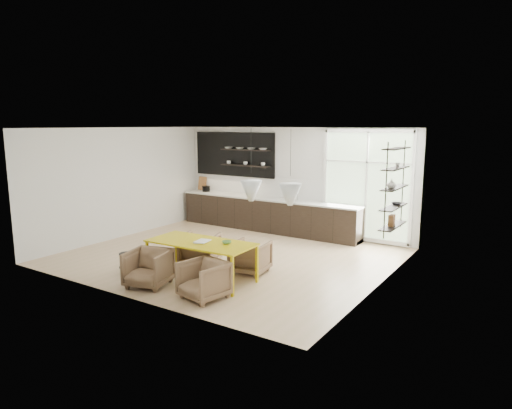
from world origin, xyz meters
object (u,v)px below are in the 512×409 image
armchair_back_right (250,257)px  armchair_front_right (204,280)px  armchair_back_left (200,249)px  armchair_front_left (148,268)px  wire_stool (127,260)px  dining_table (201,244)px

armchair_back_right → armchair_front_right: size_ratio=0.99×
armchair_back_left → armchair_front_left: armchair_back_left is taller
armchair_back_left → wire_stool: (-0.94, -1.19, -0.09)m
armchair_back_right → dining_table: bearing=51.2°
armchair_back_left → wire_stool: size_ratio=1.90×
dining_table → armchair_back_right: (0.54, 0.89, -0.38)m
armchair_back_left → armchair_back_right: armchair_back_left is taller
armchair_front_right → armchair_back_left: bearing=142.7°
armchair_back_right → wire_stool: size_ratio=1.79×
dining_table → armchair_back_left: (-0.64, 0.72, -0.36)m
dining_table → armchair_front_right: 1.04m
armchair_back_left → dining_table: bearing=112.6°
armchair_back_left → armchair_front_left: size_ratio=1.01×
wire_stool → armchair_front_left: bearing=-18.7°
armchair_back_right → armchair_front_left: armchair_front_left is taller
dining_table → armchair_back_right: size_ratio=2.95×
armchair_back_left → armchair_back_right: 1.19m
armchair_front_right → wire_stool: bearing=-175.3°
armchair_front_left → armchair_front_right: 1.26m
armchair_front_right → armchair_back_right: bearing=104.6°
armchair_back_right → armchair_front_left: size_ratio=0.95×
armchair_front_left → dining_table: bearing=36.8°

